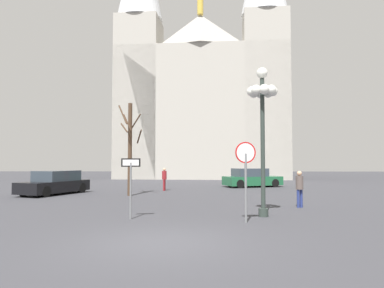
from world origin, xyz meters
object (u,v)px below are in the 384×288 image
object	(u,v)px
cathedral	(202,89)
one_way_arrow_sign	(131,179)
street_lamp	(262,107)
bare_tree	(130,146)
pedestrian_standing	(300,185)
pedestrian_walking	(164,177)
stop_sign	(246,167)
parked_car_far_green	(252,178)
parked_car_near_black	(55,183)

from	to	relation	value
cathedral	one_way_arrow_sign	world-z (taller)	cathedral
street_lamp	bare_tree	xyz separation A→B (m)	(-6.46, 7.56, -1.11)
pedestrian_standing	bare_tree	bearing A→B (deg)	149.35
one_way_arrow_sign	street_lamp	world-z (taller)	street_lamp
street_lamp	pedestrian_walking	world-z (taller)	street_lamp
street_lamp	cathedral	bearing A→B (deg)	93.87
cathedral	bare_tree	distance (m)	23.69
stop_sign	pedestrian_standing	distance (m)	4.84
stop_sign	parked_car_far_green	size ratio (longest dim) A/B	0.56
parked_car_near_black	bare_tree	bearing A→B (deg)	-9.37
cathedral	parked_car_far_green	bearing A→B (deg)	-75.65
street_lamp	parked_car_near_black	distance (m)	14.39
street_lamp	pedestrian_walking	distance (m)	12.48
bare_tree	one_way_arrow_sign	bearing A→B (deg)	-78.38
parked_car_far_green	pedestrian_walking	xyz separation A→B (m)	(-6.54, -3.62, 0.25)
cathedral	parked_car_far_green	distance (m)	18.29
cathedral	street_lamp	xyz separation A→B (m)	(1.99, -29.41, -6.88)
stop_sign	parked_car_far_green	distance (m)	16.27
pedestrian_standing	cathedral	bearing A→B (deg)	98.54
parked_car_near_black	stop_sign	bearing A→B (deg)	-42.75
stop_sign	street_lamp	bearing A→B (deg)	57.92
cathedral	street_lamp	world-z (taller)	cathedral
parked_car_far_green	pedestrian_walking	bearing A→B (deg)	-151.01
cathedral	parked_car_near_black	distance (m)	25.18
cathedral	bare_tree	size ratio (longest dim) A/B	6.09
pedestrian_standing	parked_car_near_black	bearing A→B (deg)	156.30
stop_sign	one_way_arrow_sign	bearing A→B (deg)	171.09
pedestrian_walking	parked_car_near_black	bearing A→B (deg)	-156.90
street_lamp	parked_car_near_black	bearing A→B (deg)	143.39
pedestrian_walking	pedestrian_standing	xyz separation A→B (m)	(6.82, -8.59, 0.03)
one_way_arrow_sign	parked_car_far_green	world-z (taller)	one_way_arrow_sign
one_way_arrow_sign	pedestrian_walking	distance (m)	11.78
street_lamp	pedestrian_walking	xyz separation A→B (m)	(-4.77, 11.10, -3.10)
parked_car_near_black	pedestrian_walking	size ratio (longest dim) A/B	3.11
stop_sign	pedestrian_walking	distance (m)	13.04
one_way_arrow_sign	parked_car_near_black	bearing A→B (deg)	125.63
stop_sign	pedestrian_standing	world-z (taller)	stop_sign
cathedral	bare_tree	world-z (taller)	cathedral
one_way_arrow_sign	stop_sign	bearing A→B (deg)	-8.91
one_way_arrow_sign	pedestrian_standing	bearing A→B (deg)	25.03
street_lamp	bare_tree	world-z (taller)	street_lamp
stop_sign	street_lamp	size ratio (longest dim) A/B	0.48
one_way_arrow_sign	pedestrian_walking	bearing A→B (deg)	90.01
cathedral	pedestrian_standing	world-z (taller)	cathedral
bare_tree	parked_car_far_green	distance (m)	11.14
parked_car_near_black	pedestrian_standing	distance (m)	14.51
street_lamp	parked_car_far_green	world-z (taller)	street_lamp
bare_tree	pedestrian_standing	distance (m)	10.09
cathedral	parked_car_near_black	world-z (taller)	cathedral
stop_sign	pedestrian_walking	xyz separation A→B (m)	(-3.96, 12.39, -0.91)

